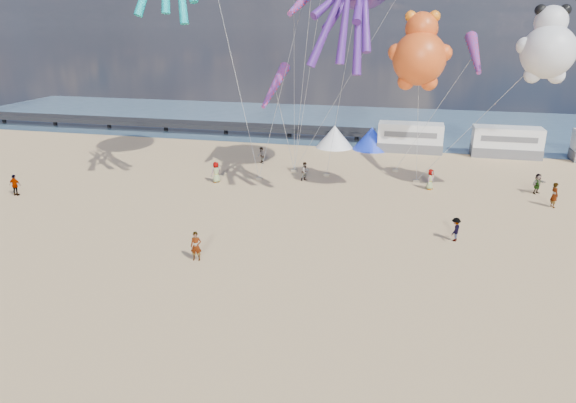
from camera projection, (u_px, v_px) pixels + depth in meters
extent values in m
plane|color=tan|center=(224.00, 389.00, 18.91)|extent=(120.00, 120.00, 0.00)
plane|color=#3D5B76|center=(366.00, 124.00, 69.44)|extent=(120.00, 120.00, 0.00)
cube|color=black|center=(137.00, 122.00, 65.20)|extent=(60.00, 3.00, 0.50)
cube|color=silver|center=(410.00, 137.00, 53.85)|extent=(6.60, 2.50, 3.00)
cube|color=silver|center=(506.00, 142.00, 51.75)|extent=(6.60, 2.50, 3.00)
cone|color=white|center=(335.00, 136.00, 55.71)|extent=(4.00, 4.00, 2.40)
cone|color=#1933CC|center=(372.00, 138.00, 54.83)|extent=(4.00, 4.00, 2.40)
imported|color=tan|center=(196.00, 246.00, 28.99)|extent=(0.69, 0.52, 1.72)
imported|color=#7F6659|center=(430.00, 179.00, 41.57)|extent=(0.66, 0.74, 1.69)
imported|color=#7F6659|center=(305.00, 171.00, 43.88)|extent=(0.92, 0.94, 1.63)
imported|color=#7F6659|center=(455.00, 229.00, 31.63)|extent=(0.81, 0.90, 1.52)
imported|color=#7F6659|center=(15.00, 185.00, 40.04)|extent=(1.11, 0.65, 1.69)
imported|color=#7F6659|center=(538.00, 184.00, 40.53)|extent=(0.96, 0.95, 1.63)
imported|color=#7F6659|center=(554.00, 195.00, 37.43)|extent=(1.12, 1.83, 1.88)
imported|color=#7F6659|center=(216.00, 172.00, 43.41)|extent=(0.75, 0.77, 1.77)
imported|color=#7F6659|center=(261.00, 155.00, 49.30)|extent=(0.88, 0.93, 1.60)
cube|color=gray|center=(259.00, 178.00, 44.36)|extent=(0.50, 0.35, 0.22)
cube|color=gray|center=(327.00, 175.00, 45.53)|extent=(0.50, 0.35, 0.22)
cube|color=gray|center=(416.00, 181.00, 43.68)|extent=(0.50, 0.35, 0.22)
cube|color=gray|center=(395.00, 170.00, 46.93)|extent=(0.50, 0.35, 0.22)
cube|color=gray|center=(294.00, 171.00, 46.76)|extent=(0.50, 0.35, 0.22)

